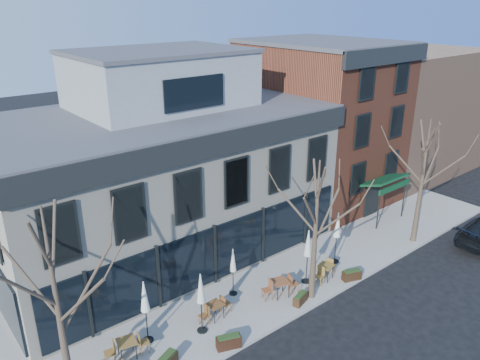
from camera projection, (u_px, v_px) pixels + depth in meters
ground at (214, 286)px, 23.94m from camera, size 120.00×120.00×0.00m
sidewalk_front at (289, 280)px, 24.29m from camera, size 33.50×4.70×0.15m
corner_building at (160, 173)px, 25.94m from camera, size 18.39×10.39×11.10m
red_brick_building at (318, 121)px, 33.19m from camera, size 8.20×11.78×11.18m
bg_building at (388, 108)px, 40.07m from camera, size 12.00×12.00×10.00m
tree_corner at (59, 313)px, 15.08m from camera, size 3.93×3.98×7.92m
tree_mid at (316, 230)px, 21.54m from camera, size 3.50×3.55×7.04m
tree_right at (422, 181)px, 26.78m from camera, size 3.72×3.77×7.48m
cafe_set_1 at (127, 347)px, 18.81m from camera, size 1.90×0.89×0.98m
cafe_set_2 at (215, 309)px, 21.14m from camera, size 1.77×0.75×0.92m
cafe_set_3 at (280, 286)px, 22.73m from camera, size 2.00×1.01×1.03m
cafe_set_4 at (325, 270)px, 24.15m from camera, size 1.85×0.89×0.95m
umbrella_0 at (145, 300)px, 19.14m from camera, size 0.47×0.47×2.94m
umbrella_1 at (201, 291)px, 19.73m from camera, size 0.46×0.46×2.90m
umbrella_2 at (233, 263)px, 22.42m from camera, size 0.40×0.40×2.51m
umbrella_3 at (308, 246)px, 23.28m from camera, size 0.48×0.48×2.97m
umbrella_4 at (337, 227)px, 25.11m from camera, size 0.48×0.48×3.01m
planter_1 at (229, 342)px, 19.41m from camera, size 1.12×0.76×0.58m
planter_2 at (300, 299)px, 22.27m from camera, size 0.96×0.59×0.50m
planter_3 at (352, 275)px, 24.14m from camera, size 1.06×0.70×0.55m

